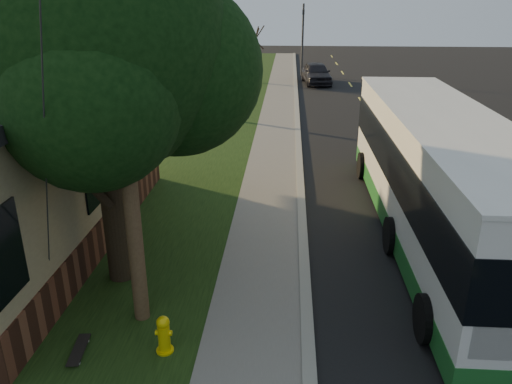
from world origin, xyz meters
TOP-DOWN VIEW (x-y plane):
  - ground at (0.00, 0.00)m, footprint 120.00×120.00m
  - road at (4.00, 10.00)m, footprint 8.00×80.00m
  - curb at (0.00, 10.00)m, footprint 0.25×80.00m
  - sidewalk at (-1.00, 10.00)m, footprint 2.00×80.00m
  - grass_verge at (-4.50, 10.00)m, footprint 5.00×80.00m
  - fire_hydrant at (-2.60, 0.00)m, footprint 0.32×0.32m
  - utility_pole at (-3.31, 0.99)m, footprint 2.86×3.21m
  - leafy_tree at (-4.17, 2.65)m, footprint 6.30×6.00m
  - bare_tree_near at (-3.50, 18.00)m, footprint 1.38×1.21m
  - bare_tree_far at (-3.00, 30.00)m, footprint 1.38×1.21m
  - traffic_signal at (0.50, 34.00)m, footprint 0.18×0.22m
  - transit_bus at (3.48, 5.22)m, footprint 2.84×12.32m
  - skateboard_main at (-4.14, -0.15)m, footprint 0.32×0.90m
  - dumpster at (-8.28, 5.85)m, footprint 1.53×1.28m
  - distant_car at (1.50, 30.18)m, footprint 2.32×4.71m

SIDE VIEW (x-z plane):
  - ground at x=0.00m, z-range 0.00..0.00m
  - road at x=4.00m, z-range 0.00..0.01m
  - grass_verge at x=-4.50m, z-range 0.00..0.07m
  - sidewalk at x=-1.00m, z-range 0.00..0.08m
  - curb at x=0.00m, z-range 0.00..0.12m
  - skateboard_main at x=-4.14m, z-range 0.09..0.17m
  - fire_hydrant at x=-2.60m, z-range 0.06..0.80m
  - dumpster at x=-8.28m, z-range 0.04..1.28m
  - distant_car at x=1.50m, z-range 0.00..1.55m
  - transit_bus at x=3.48m, z-range 0.11..3.44m
  - bare_tree_far at x=-3.00m, z-range -0.01..4.02m
  - bare_tree_near at x=-3.50m, z-range 0.00..4.30m
  - traffic_signal at x=0.50m, z-range 0.41..5.91m
  - utility_pole at x=-3.31m, z-range 0.10..9.17m
  - leafy_tree at x=-4.17m, z-range 1.27..9.07m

